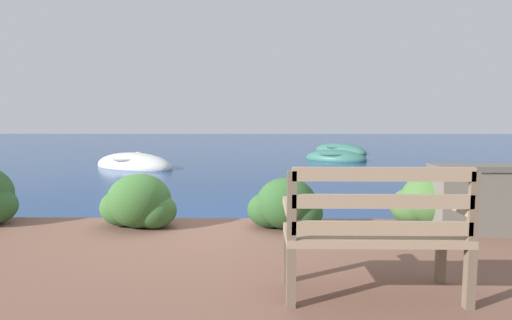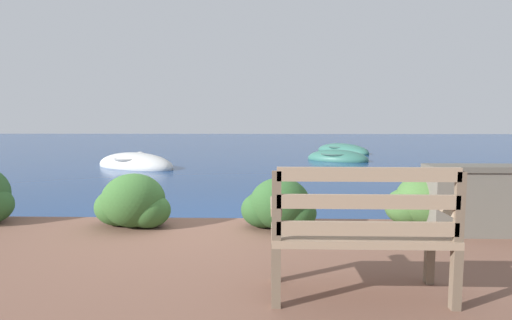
% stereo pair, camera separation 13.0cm
% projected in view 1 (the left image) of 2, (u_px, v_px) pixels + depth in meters
% --- Properties ---
extents(ground_plane, '(80.00, 80.00, 0.00)m').
position_uv_depth(ground_plane, '(206.00, 235.00, 5.04)').
color(ground_plane, navy).
extents(park_bench, '(1.23, 0.48, 0.93)m').
position_uv_depth(park_bench, '(374.00, 229.00, 2.72)').
color(park_bench, brown).
rests_on(park_bench, patio_terrace).
extents(stone_wall, '(1.63, 0.39, 0.75)m').
position_uv_depth(stone_wall, '(508.00, 199.00, 4.29)').
color(stone_wall, '#666056').
rests_on(stone_wall, patio_terrace).
extents(hedge_clump_left, '(0.91, 0.65, 0.62)m').
position_uv_depth(hedge_clump_left, '(138.00, 204.00, 4.57)').
color(hedge_clump_left, '#38662D').
rests_on(hedge_clump_left, patio_terrace).
extents(hedge_clump_centre, '(0.85, 0.61, 0.58)m').
position_uv_depth(hedge_clump_centre, '(285.00, 206.00, 4.51)').
color(hedge_clump_centre, '#2D5628').
rests_on(hedge_clump_centre, patio_terrace).
extents(hedge_clump_right, '(0.91, 0.66, 0.62)m').
position_uv_depth(hedge_clump_right, '(432.00, 203.00, 4.63)').
color(hedge_clump_right, '#426B33').
rests_on(hedge_clump_right, patio_terrace).
extents(rowboat_nearest, '(3.19, 2.52, 0.82)m').
position_uv_depth(rowboat_nearest, '(134.00, 166.00, 12.27)').
color(rowboat_nearest, silver).
rests_on(rowboat_nearest, ground_plane).
extents(rowboat_mid, '(2.64, 2.37, 0.69)m').
position_uv_depth(rowboat_mid, '(336.00, 159.00, 14.61)').
color(rowboat_mid, '#336B5B').
rests_on(rowboat_mid, ground_plane).
extents(rowboat_far, '(2.66, 3.30, 0.74)m').
position_uv_depth(rowboat_far, '(340.00, 151.00, 18.24)').
color(rowboat_far, '#336B5B').
rests_on(rowboat_far, ground_plane).
extents(mooring_buoy, '(0.51, 0.51, 0.46)m').
position_uv_depth(mooring_buoy, '(138.00, 158.00, 14.66)').
color(mooring_buoy, white).
rests_on(mooring_buoy, ground_plane).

